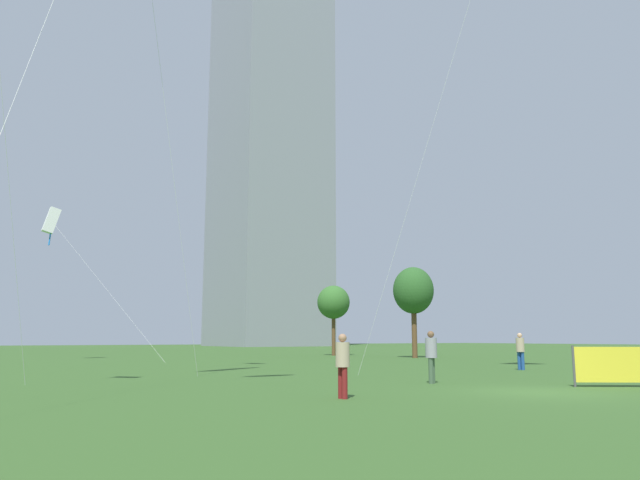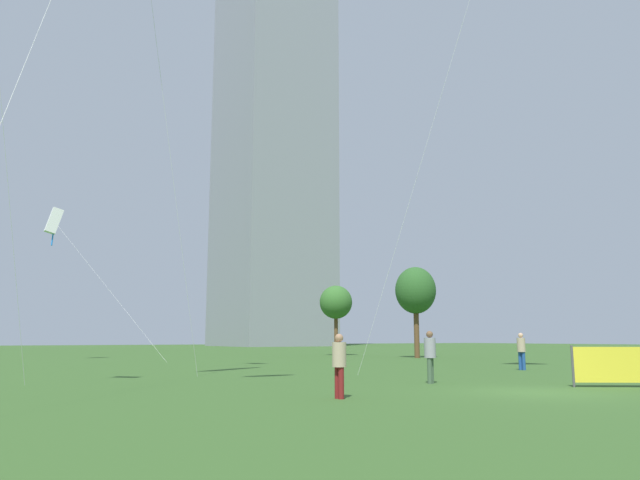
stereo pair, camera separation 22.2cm
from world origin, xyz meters
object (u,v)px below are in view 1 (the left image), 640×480
Objects in this scene: kite_flying_5 at (51,221)px; park_tree_1 at (413,291)px; person_standing_2 at (343,361)px; event_banner at (612,365)px; park_tree_0 at (333,303)px; distant_highrise_0 at (270,127)px; person_standing_1 at (431,353)px; person_standing_0 at (520,348)px.

park_tree_1 is (26.84, -9.64, -4.78)m from kite_flying_5.
person_standing_2 is 0.23× the size of park_tree_1.
event_banner is at bearing -99.79° from person_standing_2.
distant_highrise_0 is at bearing 67.97° from park_tree_0.
kite_flying_5 is (-8.63, 31.56, 9.19)m from person_standing_1.
park_tree_0 is 0.07× the size of distant_highrise_0.
person_standing_1 is 5.93m from event_banner.
person_standing_0 reaches higher than person_standing_2.
person_standing_1 is at bearing -129.72° from park_tree_1.
person_standing_2 is at bearing 171.12° from event_banner.
event_banner is (-14.21, -26.27, -4.76)m from park_tree_1.
person_standing_1 is 0.25× the size of park_tree_1.
person_standing_1 is 6.43m from person_standing_2.
person_standing_2 is (-5.77, -2.83, -0.08)m from person_standing_1.
kite_flying_5 reaches higher than person_standing_2.
person_standing_0 is 11.22m from person_standing_1.
person_standing_2 reaches higher than event_banner.
person_standing_1 is 0.16× the size of kite_flying_5.
distant_highrise_0 reaches higher than park_tree_0.
person_standing_0 is at bearing -55.02° from kite_flying_5.
kite_flying_5 is 1.51× the size of park_tree_1.
person_standing_0 is 27.82m from park_tree_0.
distant_highrise_0 reaches higher than park_tree_1.
distant_highrise_0 is at bearing -26.97° from person_standing_2.
person_standing_2 is 0.15× the size of kite_flying_5.
person_standing_1 is 0.02× the size of distant_highrise_0.
person_standing_1 is 33.98m from kite_flying_5.
distant_highrise_0 is at bearing 68.95° from event_banner.
distant_highrise_0 is at bearing 51.69° from kite_flying_5.
distant_highrise_0 is (32.71, 92.28, 46.52)m from person_standing_0.
park_tree_0 is at bearing 100.33° from park_tree_1.
person_standing_1 is at bearing -74.71° from kite_flying_5.
event_banner is (-38.96, -101.21, -46.87)m from distant_highrise_0.
event_banner is (9.77, -1.53, -0.27)m from person_standing_2.
event_banner is (4.00, -4.36, -0.35)m from person_standing_1.
distant_highrise_0 is 44.24× the size of event_banner.
park_tree_1 is at bearing 61.60° from event_banner.
kite_flying_5 is 91.21m from distant_highrise_0.
park_tree_1 is (7.96, 17.34, 4.40)m from person_standing_0.
park_tree_0 is (25.11, -0.15, -5.33)m from kite_flying_5.
park_tree_0 reaches higher than person_standing_0.
person_standing_0 reaches higher than event_banner.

